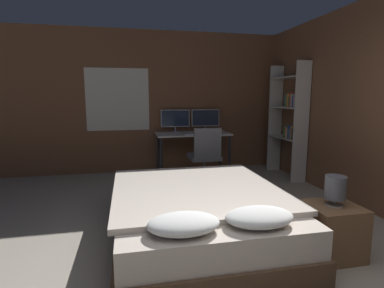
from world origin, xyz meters
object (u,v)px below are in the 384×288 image
(bedside_lamp, at_px, (335,188))
(keyboard, at_px, (196,134))
(bed, at_px, (199,215))
(bookshelf, at_px, (290,116))
(office_chair, at_px, (205,160))
(monitor_right, at_px, (206,119))
(computer_mouse, at_px, (211,133))
(nightstand, at_px, (332,231))
(desk, at_px, (193,138))
(monitor_left, at_px, (175,119))

(bedside_lamp, height_order, keyboard, keyboard)
(bed, distance_m, bookshelf, 3.05)
(office_chair, bearing_deg, bookshelf, 3.54)
(bed, distance_m, monitor_right, 3.09)
(computer_mouse, distance_m, office_chair, 0.71)
(bedside_lamp, height_order, office_chair, office_chair)
(bookshelf, bearing_deg, nightstand, -111.68)
(desk, distance_m, computer_mouse, 0.39)
(nightstand, bearing_deg, keyboard, 101.30)
(monitor_left, height_order, office_chair, monitor_left)
(keyboard, xyz_separation_m, computer_mouse, (0.29, 0.00, 0.01))
(bed, height_order, computer_mouse, computer_mouse)
(bed, xyz_separation_m, nightstand, (1.12, -0.59, -0.02))
(bedside_lamp, distance_m, monitor_left, 3.60)
(monitor_left, xyz_separation_m, office_chair, (0.34, -0.98, -0.62))
(computer_mouse, bearing_deg, bedside_lamp, -84.13)
(monitor_left, relative_size, keyboard, 1.38)
(monitor_left, height_order, keyboard, monitor_left)
(monitor_right, distance_m, computer_mouse, 0.51)
(desk, distance_m, monitor_right, 0.51)
(monitor_right, distance_m, keyboard, 0.59)
(keyboard, relative_size, office_chair, 0.42)
(bed, bearing_deg, monitor_right, 74.03)
(bedside_lamp, distance_m, office_chair, 2.56)
(monitor_right, height_order, bookshelf, bookshelf)
(desk, bearing_deg, nightstand, -79.46)
(bed, height_order, monitor_left, monitor_left)
(bed, height_order, office_chair, office_chair)
(monitor_right, relative_size, office_chair, 0.58)
(desk, xyz_separation_m, monitor_left, (-0.30, 0.23, 0.35))
(bedside_lamp, bearing_deg, keyboard, 101.30)
(monitor_right, bearing_deg, nightstand, -85.05)
(computer_mouse, xyz_separation_m, office_chair, (-0.25, -0.53, -0.39))
(keyboard, bearing_deg, monitor_right, 55.99)
(desk, bearing_deg, monitor_right, 36.75)
(desk, bearing_deg, bookshelf, -22.00)
(bed, distance_m, monitor_left, 2.98)
(monitor_left, relative_size, office_chair, 0.58)
(bed, distance_m, keyboard, 2.54)
(monitor_right, bearing_deg, computer_mouse, -91.31)
(office_chair, bearing_deg, monitor_right, 75.02)
(desk, bearing_deg, monitor_left, 143.25)
(bedside_lamp, height_order, monitor_right, monitor_right)
(nightstand, relative_size, keyboard, 1.21)
(bookshelf, bearing_deg, keyboard, 165.04)
(keyboard, xyz_separation_m, office_chair, (0.04, -0.53, -0.38))
(bedside_lamp, relative_size, desk, 0.20)
(monitor_right, xyz_separation_m, computer_mouse, (-0.01, -0.45, -0.23))
(bedside_lamp, xyz_separation_m, computer_mouse, (-0.31, 3.02, 0.14))
(nightstand, bearing_deg, monitor_right, 94.95)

